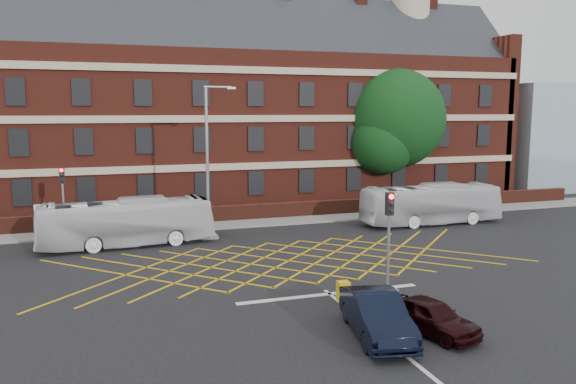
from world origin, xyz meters
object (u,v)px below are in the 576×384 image
object	(u,v)px
bus_left	(127,222)
traffic_light_far	(64,209)
bus_right	(431,204)
direction_signs	(44,217)
deciduous_tree	(395,125)
car_maroon	(432,316)
traffic_light_near	(388,252)
street_lamp	(209,187)
car_navy	(377,315)
utility_cabinet	(343,291)

from	to	relation	value
bus_left	traffic_light_far	world-z (taller)	traffic_light_far
bus_right	direction_signs	xyz separation A→B (m)	(-24.28, 3.07, 0.02)
bus_right	direction_signs	bearing A→B (deg)	83.12
bus_right	deciduous_tree	xyz separation A→B (m)	(1.82, 8.62, 5.02)
car_maroon	traffic_light_near	bearing A→B (deg)	64.40
bus_right	deciduous_tree	bearing A→B (deg)	-11.58
bus_left	car_maroon	distance (m)	18.86
deciduous_tree	traffic_light_far	distance (m)	26.04
traffic_light_near	traffic_light_far	size ratio (longest dim) A/B	1.00
traffic_light_far	street_lamp	bearing A→B (deg)	-17.09
bus_left	car_navy	xyz separation A→B (m)	(7.53, -15.94, -0.60)
utility_cabinet	traffic_light_far	bearing A→B (deg)	126.47
street_lamp	traffic_light_far	bearing A→B (deg)	162.91
car_navy	direction_signs	size ratio (longest dim) A/B	2.06
traffic_light_near	utility_cabinet	size ratio (longest dim) A/B	5.37
car_navy	street_lamp	xyz separation A→B (m)	(-2.73, 16.48, 2.36)
bus_left	traffic_light_far	size ratio (longest dim) A/B	2.26
deciduous_tree	street_lamp	bearing A→B (deg)	-154.07
bus_right	direction_signs	world-z (taller)	bus_right
traffic_light_near	utility_cabinet	distance (m)	2.56
bus_left	traffic_light_far	xyz separation A→B (m)	(-3.47, 3.08, 0.42)
traffic_light_near	direction_signs	xyz separation A→B (m)	(-14.61, 15.13, -0.39)
utility_cabinet	direction_signs	bearing A→B (deg)	128.91
bus_right	street_lamp	size ratio (longest dim) A/B	1.08
traffic_light_far	bus_left	bearing A→B (deg)	-41.60
car_maroon	deciduous_tree	size ratio (longest dim) A/B	0.32
car_navy	traffic_light_near	world-z (taller)	traffic_light_near
deciduous_tree	bus_right	bearing A→B (deg)	-101.91
street_lamp	direction_signs	xyz separation A→B (m)	(-9.36, 2.59, -1.73)
traffic_light_near	bus_right	bearing A→B (deg)	51.27
street_lamp	bus_left	bearing A→B (deg)	-173.62
bus_right	traffic_light_far	xyz separation A→B (m)	(-23.19, 3.02, 0.41)
bus_left	utility_cabinet	size ratio (longest dim) A/B	12.13
traffic_light_far	street_lamp	world-z (taller)	street_lamp
bus_left	car_navy	distance (m)	17.64
bus_left	utility_cabinet	xyz separation A→B (m)	(7.90, -12.30, -0.95)
bus_left	direction_signs	distance (m)	5.53
car_maroon	bus_left	bearing A→B (deg)	102.54
utility_cabinet	car_maroon	bearing A→B (deg)	-69.04
bus_right	car_maroon	world-z (taller)	bus_right
bus_left	street_lamp	xyz separation A→B (m)	(4.80, 0.54, 1.76)
car_maroon	direction_signs	size ratio (longest dim) A/B	1.62
car_maroon	utility_cabinet	world-z (taller)	car_maroon
bus_right	deciduous_tree	world-z (taller)	deciduous_tree
deciduous_tree	utility_cabinet	world-z (taller)	deciduous_tree
car_navy	utility_cabinet	xyz separation A→B (m)	(0.37, 3.64, -0.35)
deciduous_tree	traffic_light_near	xyz separation A→B (m)	(-11.49, -20.68, -4.61)
bus_right	deciduous_tree	size ratio (longest dim) A/B	0.89
car_navy	traffic_light_near	bearing A→B (deg)	67.40
bus_right	car_navy	world-z (taller)	bus_right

